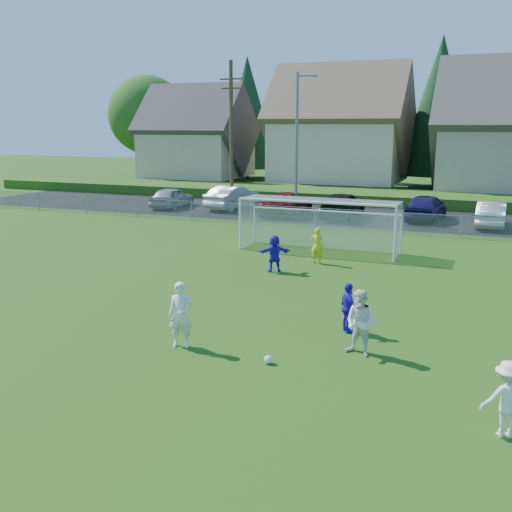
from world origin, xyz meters
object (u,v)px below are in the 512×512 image
at_px(player_white_a, 181,315).
at_px(player_white_c, 508,399).
at_px(soccer_ball, 268,360).
at_px(car_a, 172,197).
at_px(car_c, 287,203).
at_px(car_e, 426,207).
at_px(goalkeeper, 317,246).
at_px(player_blue_b, 274,253).
at_px(soccer_goal, 320,217).
at_px(car_d, 342,206).
at_px(player_blue_a, 348,308).
at_px(car_b, 233,197).
at_px(car_f, 491,214).
at_px(player_white_b, 361,323).

xyz_separation_m(player_white_a, player_white_c, (8.10, -1.84, -0.13)).
height_order(soccer_ball, car_a, car_a).
distance_m(car_c, car_e, 8.86).
distance_m(player_white_a, goalkeeper, 10.91).
distance_m(player_white_c, player_blue_b, 13.77).
bearing_deg(soccer_goal, soccer_ball, -79.19).
xyz_separation_m(soccer_ball, car_c, (-7.87, 24.08, 0.64)).
bearing_deg(goalkeeper, car_d, -77.19).
bearing_deg(player_blue_a, car_b, -3.05).
distance_m(car_e, soccer_goal, 11.94).
bearing_deg(car_f, car_d, -0.90).
relative_size(car_e, soccer_goal, 0.65).
xyz_separation_m(soccer_ball, soccer_goal, (-2.61, 13.68, 1.52)).
bearing_deg(car_d, player_white_c, 108.58).
relative_size(car_a, car_b, 0.87).
relative_size(soccer_ball, player_blue_a, 0.15).
relative_size(player_white_c, car_c, 0.28).
relative_size(player_white_b, soccer_goal, 0.24).
relative_size(player_blue_a, car_b, 0.30).
relative_size(car_f, soccer_goal, 0.61).
distance_m(soccer_ball, car_f, 24.34).
distance_m(player_blue_a, car_f, 21.11).
height_order(player_blue_a, car_e, car_e).
relative_size(car_b, car_c, 0.92).
distance_m(player_white_b, car_a, 29.33).
height_order(player_blue_b, car_f, player_blue_b).
relative_size(car_a, soccer_goal, 0.58).
height_order(player_white_a, player_white_b, player_white_a).
bearing_deg(soccer_ball, player_white_c, -16.30).
bearing_deg(car_a, player_white_c, 129.04).
bearing_deg(player_blue_a, player_white_b, 169.58).
bearing_deg(soccer_goal, player_white_a, -89.96).
height_order(soccer_ball, player_blue_a, player_blue_a).
bearing_deg(player_blue_a, car_a, 5.75).
distance_m(soccer_ball, car_d, 24.48).
bearing_deg(car_b, goalkeeper, 134.10).
distance_m(car_c, car_f, 12.63).
xyz_separation_m(soccer_ball, player_white_a, (-2.60, 0.24, 0.78)).
distance_m(car_b, car_e, 13.22).
distance_m(car_a, car_b, 4.45).
height_order(soccer_ball, player_white_a, player_white_a).
bearing_deg(car_b, player_blue_a, 129.37).
height_order(player_white_c, car_c, player_white_c).
bearing_deg(player_blue_a, goalkeeper, -12.49).
distance_m(player_white_a, car_a, 27.69).
distance_m(soccer_ball, player_white_b, 2.58).
height_order(car_a, car_c, car_c).
bearing_deg(player_blue_b, car_c, -104.32).
relative_size(player_blue_a, car_f, 0.33).
distance_m(player_white_b, player_white_c, 4.65).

